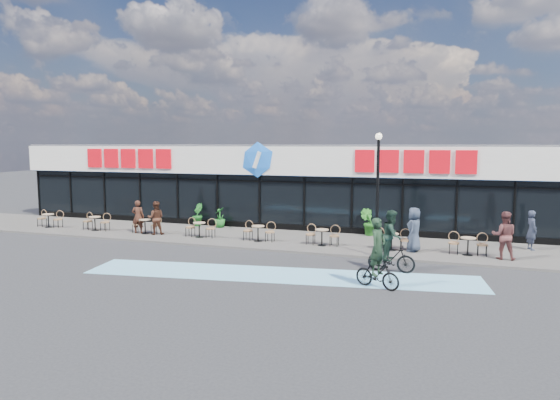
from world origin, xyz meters
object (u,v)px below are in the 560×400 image
cyclist_b (392,245)px  pedestrian_a (414,230)px  potted_plant_right (368,222)px  cyclist_a (377,262)px  potted_plant_left (197,215)px  patron_left (138,217)px  patron_right (156,218)px  lamp_post (378,183)px  potted_plant_mid (220,217)px  pedestrian_c (504,235)px  bistro_set_0 (50,219)px  pedestrian_b (532,230)px

cyclist_b → pedestrian_a: bearing=80.5°
potted_plant_right → cyclist_a: cyclist_a is taller
potted_plant_left → cyclist_b: size_ratio=0.54×
pedestrian_a → cyclist_a: bearing=4.0°
pedestrian_a → cyclist_a: size_ratio=0.82×
cyclist_b → potted_plant_right: bearing=105.8°
patron_left → cyclist_a: (12.85, -5.64, -0.06)m
patron_right → patron_left: bearing=-27.1°
lamp_post → pedestrian_a: bearing=42.2°
potted_plant_mid → cyclist_a: 12.93m
potted_plant_right → patron_right: patron_right is taller
lamp_post → cyclist_a: lamp_post is taller
potted_plant_right → pedestrian_c: pedestrian_c is taller
potted_plant_right → pedestrian_c: size_ratio=0.70×
lamp_post → potted_plant_mid: 10.27m
potted_plant_mid → pedestrian_c: (13.89, -3.29, 0.41)m
pedestrian_a → lamp_post: bearing=-36.0°
bistro_set_0 → potted_plant_mid: (8.88, 2.90, 0.09)m
potted_plant_left → patron_right: patron_right is taller
pedestrian_b → pedestrian_c: pedestrian_c is taller
bistro_set_0 → pedestrian_b: (24.08, 1.94, 0.40)m
cyclist_a → cyclist_b: 2.26m
bistro_set_0 → cyclist_a: (18.54, -5.69, 0.33)m
lamp_post → bistro_set_0: size_ratio=3.23×
potted_plant_left → patron_left: size_ratio=0.73×
pedestrian_b → pedestrian_c: bearing=132.1°
patron_right → pedestrian_a: size_ratio=0.90×
lamp_post → patron_left: (-12.23, 1.28, -2.12)m
cyclist_b → potted_plant_left: bearing=150.3°
patron_left → pedestrian_c: size_ratio=0.89×
cyclist_a → patron_left: bearing=156.3°
potted_plant_mid → patron_right: 3.67m
potted_plant_mid → cyclist_a: size_ratio=0.48×
cyclist_a → cyclist_b: cyclist_a is taller
lamp_post → potted_plant_mid: (-9.04, 4.22, -2.42)m
lamp_post → pedestrian_c: bearing=10.9°
lamp_post → cyclist_a: (0.62, -4.37, -2.18)m
potted_plant_mid → pedestrian_c: pedestrian_c is taller
lamp_post → patron_right: (-11.15, 1.24, -2.12)m
potted_plant_left → potted_plant_right: size_ratio=0.93×
bistro_set_0 → patron_right: (6.77, -0.09, 0.39)m
cyclist_b → patron_left: bearing=165.4°
potted_plant_mid → pedestrian_a: (10.44, -2.96, 0.39)m
potted_plant_mid → lamp_post: bearing=-25.0°
pedestrian_b → pedestrian_c: 2.68m
patron_left → patron_right: 1.08m
potted_plant_right → patron_right: size_ratio=0.79×
lamp_post → pedestrian_a: 2.77m
potted_plant_left → patron_left: 3.53m
potted_plant_mid → cyclist_b: (9.87, -6.34, 0.35)m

